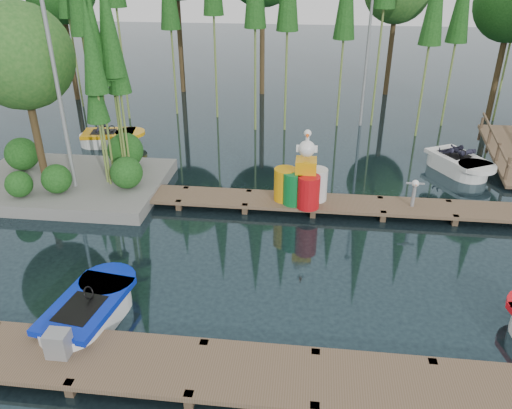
# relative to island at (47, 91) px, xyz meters

# --- Properties ---
(ground_plane) EXTENTS (90.00, 90.00, 0.00)m
(ground_plane) POSITION_rel_island_xyz_m (6.30, -3.29, -3.18)
(ground_plane) COLOR #1D2F36
(near_dock) EXTENTS (18.00, 1.50, 0.50)m
(near_dock) POSITION_rel_island_xyz_m (6.30, -7.79, -2.95)
(near_dock) COLOR brown
(near_dock) RESTS_ON ground
(far_dock) EXTENTS (15.00, 1.20, 0.50)m
(far_dock) POSITION_rel_island_xyz_m (7.30, -0.79, -2.95)
(far_dock) COLOR brown
(far_dock) RESTS_ON ground
(island) EXTENTS (6.20, 4.20, 6.75)m
(island) POSITION_rel_island_xyz_m (0.00, 0.00, 0.00)
(island) COLOR slate
(island) RESTS_ON ground
(lamp_island) EXTENTS (0.30, 0.30, 7.25)m
(lamp_island) POSITION_rel_island_xyz_m (0.80, -0.79, 1.08)
(lamp_island) COLOR gray
(lamp_island) RESTS_ON ground
(lamp_rear) EXTENTS (0.30, 0.30, 7.25)m
(lamp_rear) POSITION_rel_island_xyz_m (10.30, 7.71, 1.08)
(lamp_rear) COLOR gray
(lamp_rear) RESTS_ON ground
(boat_blue) EXTENTS (1.59, 2.87, 0.92)m
(boat_blue) POSITION_rel_island_xyz_m (3.71, -6.53, -2.92)
(boat_blue) COLOR white
(boat_blue) RESTS_ON ground
(boat_yellow_far) EXTENTS (2.77, 1.60, 1.31)m
(boat_yellow_far) POSITION_rel_island_xyz_m (0.08, 3.97, -2.91)
(boat_yellow_far) COLOR white
(boat_yellow_far) RESTS_ON ground
(boat_white_far) EXTENTS (2.40, 3.01, 1.30)m
(boat_white_far) POSITION_rel_island_xyz_m (13.38, 2.76, -2.89)
(boat_white_far) COLOR white
(boat_white_far) RESTS_ON ground
(utility_cabinet) EXTENTS (0.42, 0.36, 0.52)m
(utility_cabinet) POSITION_rel_island_xyz_m (3.70, -7.79, -2.62)
(utility_cabinet) COLOR gray
(utility_cabinet) RESTS_ON near_dock
(yellow_barrel) EXTENTS (0.67, 0.67, 1.00)m
(yellow_barrel) POSITION_rel_island_xyz_m (7.44, -0.79, -2.38)
(yellow_barrel) COLOR orange
(yellow_barrel) RESTS_ON far_dock
(drum_cluster) EXTENTS (1.32, 1.21, 2.27)m
(drum_cluster) POSITION_rel_island_xyz_m (8.07, -0.95, -2.22)
(drum_cluster) COLOR #0B6A2A
(drum_cluster) RESTS_ON far_dock
(seagull_post) EXTENTS (0.52, 0.28, 0.84)m
(seagull_post) POSITION_rel_island_xyz_m (11.21, -0.79, -2.32)
(seagull_post) COLOR gray
(seagull_post) RESTS_ON far_dock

